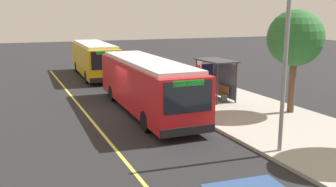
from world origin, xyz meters
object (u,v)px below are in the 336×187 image
Objects in this scene: route_sign_post at (199,80)px; pedestrian_commuter at (175,82)px; transit_bus_main at (146,83)px; transit_bus_second at (94,58)px; waiting_bench at (219,92)px.

route_sign_post is 1.66× the size of pedestrian_commuter.
transit_bus_second is at bearing 179.81° from transit_bus_main.
waiting_bench is 0.95× the size of pedestrian_commuter.
waiting_bench is at bearing 130.26° from route_sign_post.
transit_bus_main is 4.02× the size of route_sign_post.
transit_bus_main is 13.45m from transit_bus_second.
transit_bus_second is at bearing -159.62° from waiting_bench.
pedestrian_commuter is at bearing -130.72° from waiting_bench.
transit_bus_main and transit_bus_second have the same top height.
route_sign_post is (1.82, 2.31, 0.34)m from transit_bus_main.
transit_bus_main is at bearing -0.19° from transit_bus_second.
route_sign_post is (15.26, 2.27, 0.34)m from transit_bus_second.
transit_bus_second is at bearing -171.55° from route_sign_post.
route_sign_post reaches higher than pedestrian_commuter.
route_sign_post is 4.16m from pedestrian_commuter.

